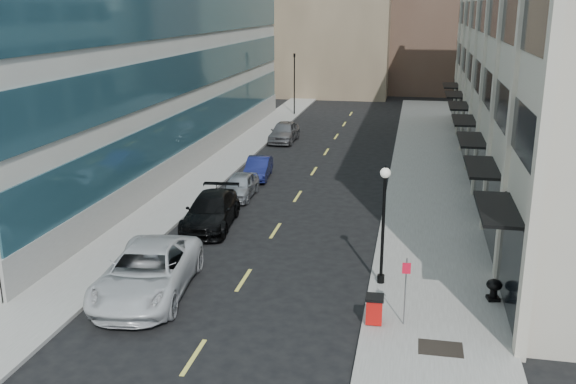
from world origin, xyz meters
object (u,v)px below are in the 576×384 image
at_px(car_blue_sedan, 258,168).
at_px(urn_planter, 494,288).
at_px(traffic_signal, 294,57).
at_px(trash_bin, 374,309).
at_px(sign_post, 406,282).
at_px(car_silver_sedan, 240,186).
at_px(lamppost, 384,215).
at_px(car_black_pickup, 211,211).
at_px(car_white_van, 147,272).
at_px(car_grey_sedan, 284,132).

xyz_separation_m(car_blue_sedan, urn_planter, (12.80, -15.80, -0.02)).
distance_m(traffic_signal, car_blue_sedan, 25.06).
relative_size(trash_bin, urn_planter, 1.24).
relative_size(traffic_signal, car_blue_sedan, 1.73).
bearing_deg(sign_post, urn_planter, 33.25).
height_order(car_silver_sedan, lamppost, lamppost).
height_order(car_silver_sedan, sign_post, sign_post).
bearing_deg(car_blue_sedan, car_black_pickup, -95.82).
bearing_deg(trash_bin, lamppost, 87.48).
distance_m(car_silver_sedan, lamppost, 13.89).
bearing_deg(urn_planter, lamppost, 169.74).
height_order(car_white_van, car_blue_sedan, car_white_van).
relative_size(car_blue_sedan, urn_planter, 4.98).
height_order(sign_post, urn_planter, sign_post).
xyz_separation_m(traffic_signal, sign_post, (11.90, -42.80, -4.01)).
height_order(car_black_pickup, trash_bin, car_black_pickup).
bearing_deg(trash_bin, car_black_pickup, 132.26).
relative_size(car_black_pickup, trash_bin, 5.51).
relative_size(car_white_van, lamppost, 1.40).
distance_m(trash_bin, lamppost, 4.09).
xyz_separation_m(car_grey_sedan, urn_planter, (13.46, -27.24, -0.18)).
distance_m(car_white_van, car_silver_sedan, 13.16).
bearing_deg(lamppost, car_silver_sedan, 129.03).
bearing_deg(car_blue_sedan, trash_bin, -70.43).
bearing_deg(traffic_signal, car_grey_sedan, -82.83).
bearing_deg(trash_bin, urn_planter, 30.46).
bearing_deg(car_silver_sedan, car_black_pickup, -91.91).
height_order(traffic_signal, car_black_pickup, traffic_signal).
height_order(car_black_pickup, sign_post, sign_post).
relative_size(traffic_signal, urn_planter, 8.63).
distance_m(car_silver_sedan, trash_bin, 16.49).
xyz_separation_m(car_black_pickup, lamppost, (8.70, -5.49, 2.14)).
bearing_deg(car_blue_sedan, lamppost, -65.56).
distance_m(trash_bin, sign_post, 1.43).
relative_size(trash_bin, lamppost, 0.21).
bearing_deg(trash_bin, car_white_van, 172.01).
distance_m(car_silver_sedan, sign_post, 16.97).
distance_m(car_white_van, sign_post, 9.66).
bearing_deg(car_white_van, trash_bin, -12.36).
relative_size(trash_bin, sign_post, 0.42).
xyz_separation_m(trash_bin, sign_post, (1.00, 0.11, 1.01)).
relative_size(car_white_van, car_blue_sedan, 1.65).
relative_size(car_silver_sedan, trash_bin, 4.05).
xyz_separation_m(car_silver_sedan, lamppost, (8.63, -10.65, 2.25)).
relative_size(car_silver_sedan, car_grey_sedan, 0.84).
bearing_deg(urn_planter, car_white_van, -172.18).
height_order(car_grey_sedan, trash_bin, car_grey_sedan).
distance_m(car_grey_sedan, lamppost, 28.15).
bearing_deg(car_white_van, car_grey_sedan, 84.99).
xyz_separation_m(lamppost, sign_post, (0.97, -3.31, -1.24)).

